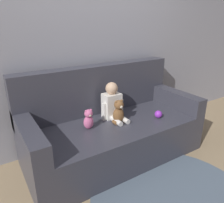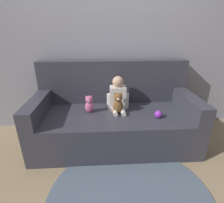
{
  "view_description": "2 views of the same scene",
  "coord_description": "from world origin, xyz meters",
  "px_view_note": "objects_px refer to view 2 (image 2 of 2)",
  "views": [
    {
      "loc": [
        -1.21,
        -1.88,
        1.55
      ],
      "look_at": [
        -0.07,
        -0.06,
        0.73
      ],
      "focal_mm": 35.0,
      "sensor_mm": 36.0,
      "label": 1
    },
    {
      "loc": [
        -0.15,
        -1.98,
        1.42
      ],
      "look_at": [
        -0.03,
        0.01,
        0.59
      ],
      "focal_mm": 28.0,
      "sensor_mm": 36.0,
      "label": 2
    }
  ],
  "objects_px": {
    "person_baby": "(118,96)",
    "teddy_bear_brown": "(118,104)",
    "toy_ball": "(158,114)",
    "couch": "(114,117)",
    "plush_toy_side": "(89,104)"
  },
  "relations": [
    {
      "from": "person_baby",
      "to": "teddy_bear_brown",
      "type": "relative_size",
      "value": 1.59
    },
    {
      "from": "couch",
      "to": "plush_toy_side",
      "type": "xyz_separation_m",
      "value": [
        -0.32,
        -0.06,
        0.22
      ]
    },
    {
      "from": "couch",
      "to": "plush_toy_side",
      "type": "height_order",
      "value": "couch"
    },
    {
      "from": "couch",
      "to": "toy_ball",
      "type": "bearing_deg",
      "value": -27.15
    },
    {
      "from": "plush_toy_side",
      "to": "toy_ball",
      "type": "relative_size",
      "value": 2.53
    },
    {
      "from": "person_baby",
      "to": "teddy_bear_brown",
      "type": "xyz_separation_m",
      "value": [
        -0.01,
        -0.15,
        -0.05
      ]
    },
    {
      "from": "couch",
      "to": "toy_ball",
      "type": "xyz_separation_m",
      "value": [
        0.5,
        -0.26,
        0.15
      ]
    },
    {
      "from": "person_baby",
      "to": "couch",
      "type": "bearing_deg",
      "value": -140.38
    },
    {
      "from": "teddy_bear_brown",
      "to": "plush_toy_side",
      "type": "bearing_deg",
      "value": 172.83
    },
    {
      "from": "teddy_bear_brown",
      "to": "couch",
      "type": "bearing_deg",
      "value": 108.09
    },
    {
      "from": "teddy_bear_brown",
      "to": "plush_toy_side",
      "type": "height_order",
      "value": "teddy_bear_brown"
    },
    {
      "from": "teddy_bear_brown",
      "to": "toy_ball",
      "type": "xyz_separation_m",
      "value": [
        0.47,
        -0.15,
        -0.08
      ]
    },
    {
      "from": "person_baby",
      "to": "toy_ball",
      "type": "bearing_deg",
      "value": -33.18
    },
    {
      "from": "couch",
      "to": "person_baby",
      "type": "xyz_separation_m",
      "value": [
        0.05,
        0.04,
        0.28
      ]
    },
    {
      "from": "person_baby",
      "to": "plush_toy_side",
      "type": "distance_m",
      "value": 0.38
    }
  ]
}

